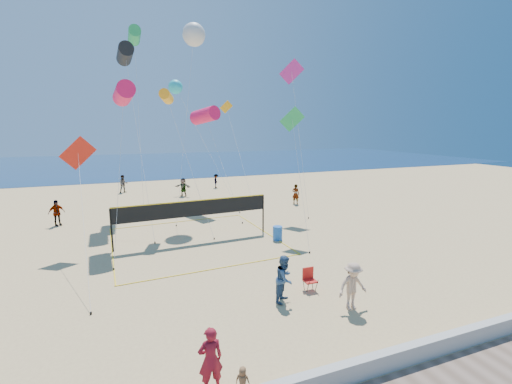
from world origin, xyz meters
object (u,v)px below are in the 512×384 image
object	(u,v)px
camp_chair	(309,278)
trash_barrel	(278,233)
volleyball_net	(194,213)
woman	(210,359)

from	to	relation	value
camp_chair	trash_barrel	bearing A→B (deg)	77.99
volleyball_net	trash_barrel	bearing A→B (deg)	-22.38
volleyball_net	camp_chair	bearing A→B (deg)	-70.92
trash_barrel	volleyball_net	bearing A→B (deg)	160.77
volleyball_net	woman	bearing A→B (deg)	-102.13
woman	camp_chair	xyz separation A→B (m)	(5.38, 4.20, -0.38)
camp_chair	volleyball_net	bearing A→B (deg)	113.05
camp_chair	volleyball_net	distance (m)	9.08
camp_chair	trash_barrel	distance (m)	6.78
camp_chair	trash_barrel	xyz separation A→B (m)	(1.51, 6.61, -0.11)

